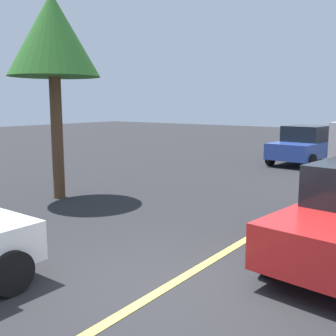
% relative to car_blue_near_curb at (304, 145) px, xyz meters
% --- Properties ---
extents(ground_plane, '(80.00, 80.00, 0.00)m').
position_rel_car_blue_near_curb_xyz_m(ground_plane, '(-13.59, -2.52, -0.84)').
color(ground_plane, '#262628').
extents(lane_marking_centre, '(28.00, 0.16, 0.01)m').
position_rel_car_blue_near_curb_xyz_m(lane_marking_centre, '(-10.59, -2.52, -0.83)').
color(lane_marking_centre, '#E0D14C').
extents(car_blue_near_curb, '(4.14, 2.26, 1.69)m').
position_rel_car_blue_near_curb_xyz_m(car_blue_near_curb, '(0.00, 0.00, 0.00)').
color(car_blue_near_curb, '#2D479E').
rests_on(car_blue_near_curb, ground_plane).
extents(tree_centre_verge, '(2.49, 2.49, 5.60)m').
position_rel_car_blue_near_curb_xyz_m(tree_centre_verge, '(-10.82, 3.39, 3.59)').
color(tree_centre_verge, '#513823').
rests_on(tree_centre_verge, ground_plane).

